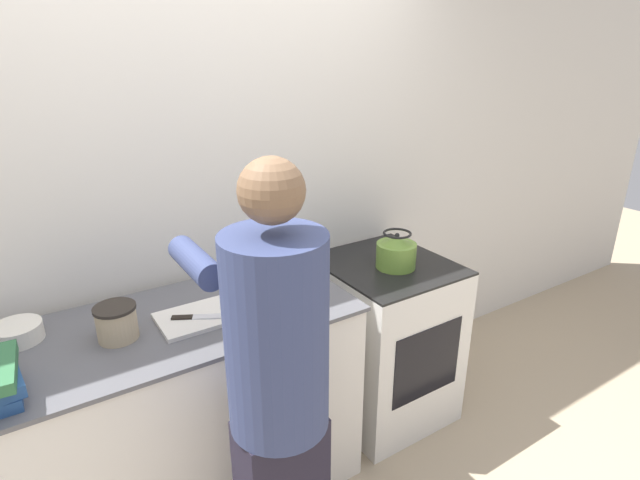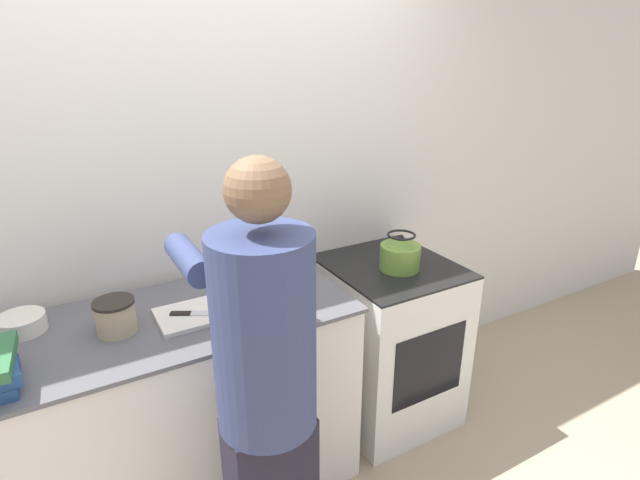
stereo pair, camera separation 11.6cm
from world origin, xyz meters
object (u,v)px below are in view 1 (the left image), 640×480
object	(u,v)px
cutting_board	(199,317)
knife	(198,317)
canister_jar	(117,322)
oven	(384,338)
kettle	(396,253)
person	(277,389)
bowl_prep	(18,333)

from	to	relation	value
cutting_board	knife	world-z (taller)	knife
cutting_board	knife	xyz separation A→B (m)	(-0.01, -0.02, 0.01)
cutting_board	canister_jar	xyz separation A→B (m)	(-0.31, 0.03, 0.06)
oven	kettle	distance (m)	0.54
person	cutting_board	world-z (taller)	person
cutting_board	canister_jar	bearing A→B (deg)	175.10
cutting_board	oven	bearing A→B (deg)	2.56
oven	knife	bearing A→B (deg)	-176.45
knife	person	bearing A→B (deg)	-54.07
knife	kettle	size ratio (longest dim) A/B	1.03
person	canister_jar	size ratio (longest dim) A/B	10.86
oven	knife	xyz separation A→B (m)	(-1.05, -0.07, 0.49)
knife	canister_jar	size ratio (longest dim) A/B	1.35
cutting_board	knife	bearing A→B (deg)	-119.07
bowl_prep	person	bearing A→B (deg)	-48.30
knife	kettle	world-z (taller)	kettle
cutting_board	bowl_prep	size ratio (longest dim) A/B	1.82
knife	oven	bearing A→B (deg)	32.08
kettle	bowl_prep	xyz separation A→B (m)	(-1.67, 0.22, -0.03)
canister_jar	oven	bearing A→B (deg)	0.86
oven	cutting_board	bearing A→B (deg)	-177.44
person	oven	bearing A→B (deg)	31.73
oven	kettle	size ratio (longest dim) A/B	4.46
knife	canister_jar	xyz separation A→B (m)	(-0.30, 0.04, 0.05)
person	kettle	world-z (taller)	person
person	canister_jar	bearing A→B (deg)	122.05
oven	kettle	bearing A→B (deg)	-84.20
oven	knife	size ratio (longest dim) A/B	4.34
oven	bowl_prep	world-z (taller)	bowl_prep
cutting_board	kettle	distance (m)	1.05
oven	cutting_board	distance (m)	1.15
kettle	canister_jar	bearing A→B (deg)	178.55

